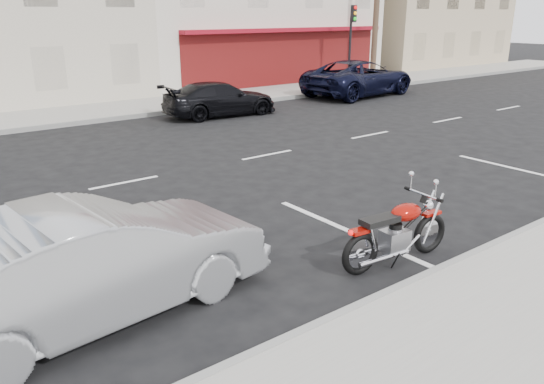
{
  "coord_description": "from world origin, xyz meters",
  "views": [
    {
      "loc": [
        -6.23,
        -10.95,
        3.61
      ],
      "look_at": [
        -1.2,
        -4.39,
        0.8
      ],
      "focal_mm": 35.0,
      "sensor_mm": 36.0,
      "label": 1
    }
  ],
  "objects_px": {
    "traffic_light": "(351,35)",
    "car_far": "(220,99)",
    "suv_far": "(359,78)",
    "motorcycle": "(431,224)",
    "fire_hydrant": "(326,78)",
    "sedan_silver": "(93,263)"
  },
  "relations": [
    {
      "from": "fire_hydrant",
      "to": "car_far",
      "type": "bearing_deg",
      "value": -159.87
    },
    {
      "from": "sedan_silver",
      "to": "car_far",
      "type": "xyz_separation_m",
      "value": [
        8.48,
        10.62,
        -0.12
      ]
    },
    {
      "from": "traffic_light",
      "to": "car_far",
      "type": "distance_m",
      "value": 10.03
    },
    {
      "from": "sedan_silver",
      "to": "suv_far",
      "type": "distance_m",
      "value": 19.57
    },
    {
      "from": "sedan_silver",
      "to": "traffic_light",
      "type": "bearing_deg",
      "value": -58.92
    },
    {
      "from": "motorcycle",
      "to": "suv_far",
      "type": "distance_m",
      "value": 16.79
    },
    {
      "from": "motorcycle",
      "to": "suv_far",
      "type": "relative_size",
      "value": 0.36
    },
    {
      "from": "traffic_light",
      "to": "sedan_silver",
      "type": "relative_size",
      "value": 0.85
    },
    {
      "from": "motorcycle",
      "to": "car_far",
      "type": "distance_m",
      "value": 12.52
    },
    {
      "from": "motorcycle",
      "to": "fire_hydrant",
      "type": "bearing_deg",
      "value": 57.93
    },
    {
      "from": "traffic_light",
      "to": "car_far",
      "type": "bearing_deg",
      "value": -163.79
    },
    {
      "from": "traffic_light",
      "to": "suv_far",
      "type": "height_order",
      "value": "traffic_light"
    },
    {
      "from": "fire_hydrant",
      "to": "sedan_silver",
      "type": "bearing_deg",
      "value": -140.52
    },
    {
      "from": "traffic_light",
      "to": "fire_hydrant",
      "type": "height_order",
      "value": "traffic_light"
    },
    {
      "from": "car_far",
      "to": "motorcycle",
      "type": "bearing_deg",
      "value": 167.76
    },
    {
      "from": "fire_hydrant",
      "to": "suv_far",
      "type": "distance_m",
      "value": 2.53
    },
    {
      "from": "traffic_light",
      "to": "sedan_silver",
      "type": "distance_m",
      "value": 22.44
    },
    {
      "from": "traffic_light",
      "to": "fire_hydrant",
      "type": "relative_size",
      "value": 5.28
    },
    {
      "from": "fire_hydrant",
      "to": "sedan_silver",
      "type": "xyz_separation_m",
      "value": [
        -16.43,
        -13.53,
        0.2
      ]
    },
    {
      "from": "motorcycle",
      "to": "car_far",
      "type": "bearing_deg",
      "value": 78.89
    },
    {
      "from": "motorcycle",
      "to": "car_far",
      "type": "height_order",
      "value": "car_far"
    },
    {
      "from": "traffic_light",
      "to": "sedan_silver",
      "type": "xyz_separation_m",
      "value": [
        -17.93,
        -13.37,
        -1.82
      ]
    }
  ]
}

